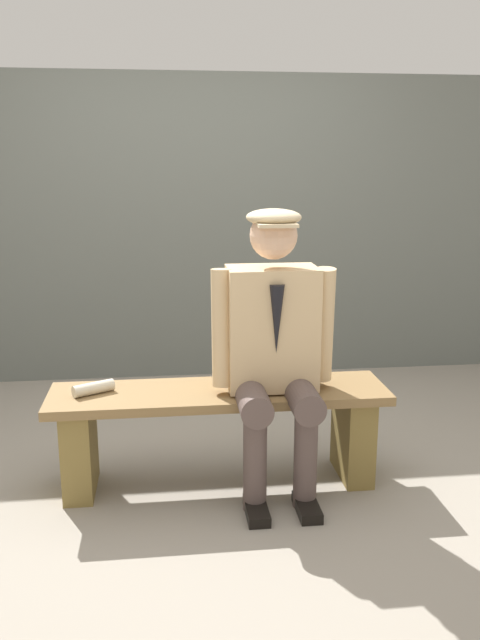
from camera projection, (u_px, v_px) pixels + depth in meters
The scene contains 5 objects.
ground_plane at pixel (220, 482), 3.32m from camera, with size 30.00×30.00×0.00m, color gray.
bench at pixel (219, 422), 3.25m from camera, with size 1.66×0.42×0.50m.
seated_man at pixel (274, 339), 3.11m from camera, with size 0.60×0.59×1.38m.
rolled_magazine at pixel (94, 388), 3.14m from camera, with size 0.06×0.06×0.20m, color beige.
stadium_wall at pixel (197, 229), 4.85m from camera, with size 12.00×0.24×2.20m, color #5F645E.
Camera 1 is at (0.25, 3.02, 1.59)m, focal length 36.65 mm.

